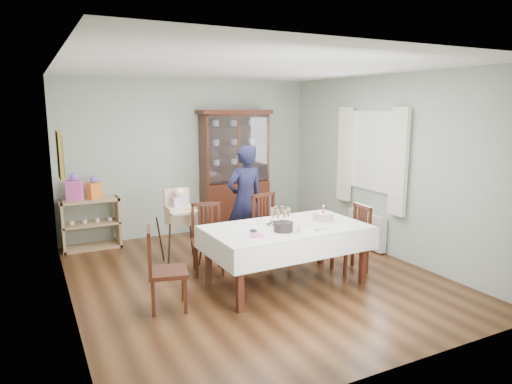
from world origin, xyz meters
TOP-DOWN VIEW (x-y plane):
  - floor at (0.00, 0.00)m, footprint 5.00×5.00m
  - room_shell at (0.00, 0.53)m, footprint 5.00×5.00m
  - dining_table at (0.24, -0.43)m, footprint 2.03×1.20m
  - china_cabinet at (0.75, 2.26)m, footprint 1.30×0.48m
  - sideboard at (-1.75, 2.28)m, footprint 0.90×0.38m
  - picture_frame at (-2.22, 0.80)m, footprint 0.04×0.48m
  - window at (2.22, 0.30)m, footprint 0.04×1.02m
  - curtain_left at (2.16, -0.32)m, footprint 0.07×0.30m
  - curtain_right at (2.16, 0.92)m, footprint 0.07×0.30m
  - radiator at (2.16, 0.30)m, footprint 0.10×0.80m
  - chair_far_left at (-0.48, 0.42)m, footprint 0.51×0.51m
  - chair_far_right at (0.49, 0.41)m, footprint 0.53×0.53m
  - chair_end_left at (-1.31, -0.45)m, footprint 0.50×0.50m
  - chair_end_right at (1.28, -0.41)m, footprint 0.44×0.44m
  - woman at (0.33, 0.95)m, footprint 0.65×0.46m
  - high_chair at (-0.70, 0.95)m, footprint 0.50×0.50m
  - champagne_tray at (0.21, -0.33)m, footprint 0.36×0.36m
  - birthday_cake at (0.80, -0.41)m, footprint 0.31×0.31m
  - plate_stack_dark at (0.09, -0.61)m, footprint 0.25×0.25m
  - plate_stack_white at (0.32, -0.76)m, footprint 0.26×0.26m
  - napkin_stack at (-0.29, -0.67)m, footprint 0.17×0.17m
  - cutlery at (-0.27, -0.46)m, footprint 0.14×0.17m
  - cake_knife at (0.51, -0.75)m, footprint 0.27×0.05m
  - gift_bag_pink at (-1.96, 2.26)m, footprint 0.27×0.23m
  - gift_bag_orange at (-1.66, 2.26)m, footprint 0.24×0.21m

SIDE VIEW (x-z plane):
  - floor at x=0.00m, z-range 0.00..0.00m
  - chair_end_right at x=1.28m, z-range -0.18..0.73m
  - chair_end_left at x=-1.31m, z-range -0.19..0.74m
  - chair_far_left at x=-0.48m, z-range -0.19..0.74m
  - chair_far_right at x=0.49m, z-range -0.20..0.78m
  - radiator at x=2.16m, z-range 0.02..0.57m
  - dining_table at x=0.24m, z-range 0.00..0.76m
  - sideboard at x=-1.75m, z-range 0.00..0.80m
  - high_chair at x=-0.70m, z-range -0.12..0.99m
  - cutlery at x=-0.27m, z-range 0.76..0.77m
  - cake_knife at x=0.51m, z-range 0.76..0.77m
  - napkin_stack at x=-0.29m, z-range 0.76..0.78m
  - plate_stack_white at x=0.32m, z-range 0.76..0.85m
  - plate_stack_dark at x=0.09m, z-range 0.76..0.87m
  - birthday_cake at x=0.80m, z-range 0.71..0.92m
  - champagne_tray at x=0.21m, z-range 0.72..0.94m
  - woman at x=0.33m, z-range 0.00..1.67m
  - gift_bag_orange at x=-1.66m, z-range 0.78..1.15m
  - gift_bag_pink at x=-1.96m, z-range 0.78..1.20m
  - china_cabinet at x=0.75m, z-range 0.04..2.21m
  - curtain_left at x=2.16m, z-range 0.67..2.23m
  - curtain_right at x=2.16m, z-range 0.67..2.23m
  - window at x=2.22m, z-range 0.94..2.16m
  - picture_frame at x=-2.22m, z-range 1.36..1.94m
  - room_shell at x=0.00m, z-range -0.80..4.20m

